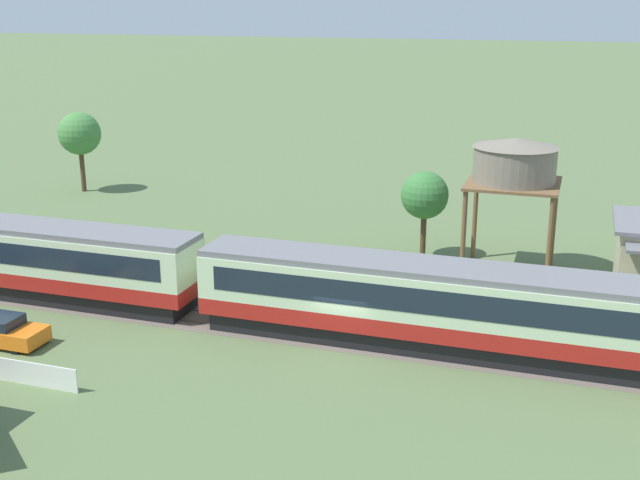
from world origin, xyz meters
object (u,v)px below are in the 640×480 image
Objects in this scene: passenger_train at (435,303)px; yard_tree_0 at (425,196)px; water_tower at (515,163)px; yard_tree_1 at (79,134)px.

yard_tree_0 reaches higher than passenger_train.
yard_tree_0 is at bearing 165.21° from water_tower.
passenger_train is 10.27× the size of yard_tree_1.
yard_tree_1 is at bearing 146.75° from passenger_train.
passenger_train is 8.49× the size of water_tower.
yard_tree_1 is at bearing 164.01° from water_tower.
yard_tree_1 reaches higher than passenger_train.
water_tower reaches higher than yard_tree_1.
water_tower is at bearing -15.99° from yard_tree_1.
yard_tree_0 is (-5.34, 1.41, -2.61)m from water_tower.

